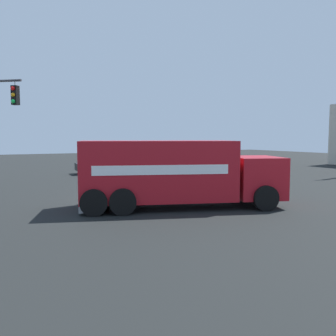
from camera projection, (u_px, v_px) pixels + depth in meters
The scene contains 3 objects.
ground_plane at pixel (129, 202), 15.82m from camera, with size 100.00×100.00×0.00m, color black.
delivery_truck at pixel (176, 172), 14.47m from camera, with size 5.11×8.49×2.73m.
pickup_black at pixel (110, 164), 28.38m from camera, with size 2.56×5.33×1.38m.
Camera 1 is at (14.65, -5.70, 2.87)m, focal length 37.92 mm.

